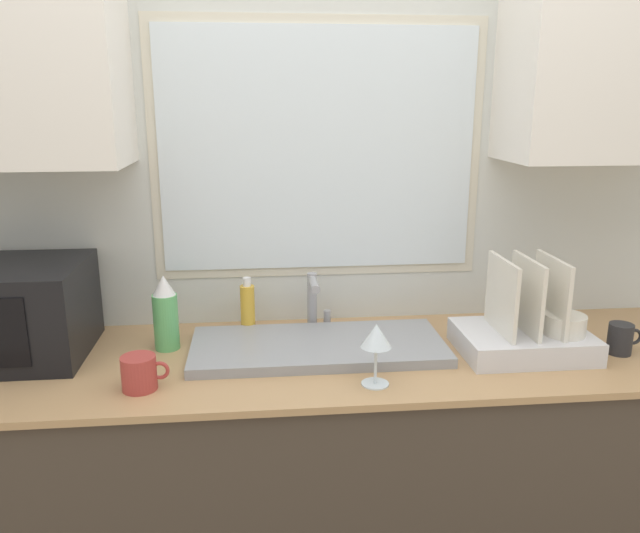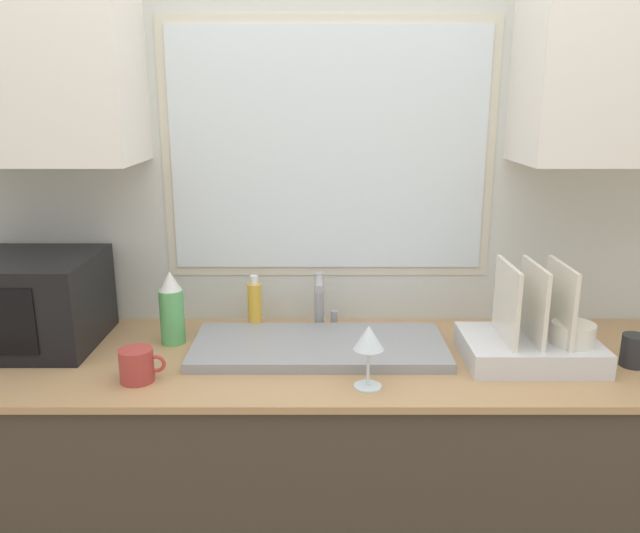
# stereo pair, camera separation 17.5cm
# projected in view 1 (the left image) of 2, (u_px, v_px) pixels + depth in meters

# --- Properties ---
(countertop) EXTENTS (2.39, 0.66, 0.90)m
(countertop) POSITION_uv_depth(u_px,v_px,m) (328.00, 486.00, 1.97)
(countertop) COLOR #42382D
(countertop) RESTS_ON ground_plane
(wall_back) EXTENTS (6.00, 0.38, 2.60)m
(wall_back) POSITION_uv_depth(u_px,v_px,m) (319.00, 168.00, 2.01)
(wall_back) COLOR silver
(wall_back) RESTS_ON ground_plane
(sink_basin) EXTENTS (0.76, 0.34, 0.03)m
(sink_basin) POSITION_uv_depth(u_px,v_px,m) (318.00, 347.00, 1.87)
(sink_basin) COLOR gray
(sink_basin) RESTS_ON countertop
(faucet) EXTENTS (0.08, 0.15, 0.19)m
(faucet) POSITION_uv_depth(u_px,v_px,m) (314.00, 298.00, 2.02)
(faucet) COLOR #99999E
(faucet) RESTS_ON countertop
(microwave) EXTENTS (0.41, 0.38, 0.28)m
(microwave) POSITION_uv_depth(u_px,v_px,m) (14.00, 311.00, 1.81)
(microwave) COLOR black
(microwave) RESTS_ON countertop
(dish_rack) EXTENTS (0.38, 0.28, 0.29)m
(dish_rack) POSITION_uv_depth(u_px,v_px,m) (527.00, 332.00, 1.85)
(dish_rack) COLOR silver
(dish_rack) RESTS_ON countertop
(spray_bottle) EXTENTS (0.08, 0.08, 0.23)m
(spray_bottle) POSITION_uv_depth(u_px,v_px,m) (166.00, 314.00, 1.87)
(spray_bottle) COLOR #59B266
(spray_bottle) RESTS_ON countertop
(soap_bottle) EXTENTS (0.05, 0.05, 0.18)m
(soap_bottle) POSITION_uv_depth(u_px,v_px,m) (248.00, 308.00, 2.01)
(soap_bottle) COLOR gold
(soap_bottle) RESTS_ON countertop
(mug_near_sink) EXTENTS (0.12, 0.09, 0.09)m
(mug_near_sink) POSITION_uv_depth(u_px,v_px,m) (140.00, 373.00, 1.62)
(mug_near_sink) COLOR #A53833
(mug_near_sink) RESTS_ON countertop
(wine_glass) EXTENTS (0.08, 0.08, 0.17)m
(wine_glass) POSITION_uv_depth(u_px,v_px,m) (376.00, 338.00, 1.62)
(wine_glass) COLOR silver
(wine_glass) RESTS_ON countertop
(mug_by_rack) EXTENTS (0.10, 0.07, 0.09)m
(mug_by_rack) POSITION_uv_depth(u_px,v_px,m) (621.00, 339.00, 1.85)
(mug_by_rack) COLOR #262628
(mug_by_rack) RESTS_ON countertop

